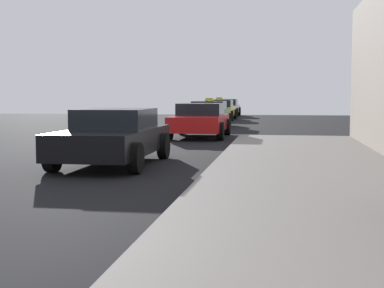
% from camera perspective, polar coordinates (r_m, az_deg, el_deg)
% --- Properties ---
extents(car_black, '(1.99, 4.29, 1.27)m').
position_cam_1_polar(car_black, '(12.77, -8.06, 0.79)').
color(car_black, black).
rests_on(car_black, ground_plane).
extents(car_red, '(2.05, 4.13, 1.27)m').
position_cam_1_polar(car_red, '(20.80, 0.84, 2.49)').
color(car_red, red).
rests_on(car_red, ground_plane).
extents(car_green, '(2.00, 4.34, 1.43)m').
position_cam_1_polar(car_green, '(27.62, 1.74, 3.13)').
color(car_green, '#196638').
rests_on(car_green, ground_plane).
extents(car_yellow, '(2.04, 4.36, 1.43)m').
position_cam_1_polar(car_yellow, '(35.17, 2.79, 3.55)').
color(car_yellow, yellow).
rests_on(car_yellow, ground_plane).
extents(car_silver, '(1.98, 4.28, 1.27)m').
position_cam_1_polar(car_silver, '(41.41, 3.53, 3.78)').
color(car_silver, '#B7B7BF').
rests_on(car_silver, ground_plane).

